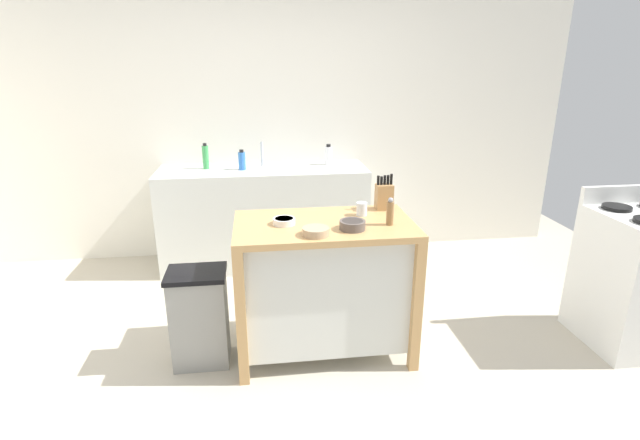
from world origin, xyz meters
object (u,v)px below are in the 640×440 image
bowl_stoneware_deep (352,225)px  bowl_ceramic_small (284,221)px  pepper_grinder (390,212)px  knife_block (384,196)px  drinking_cup (362,209)px  bottle_hand_soap (242,161)px  trash_bin (200,317)px  stove (637,279)px  bottle_spray_cleaner (328,155)px  bowl_ceramic_wide (316,231)px  sink_faucet (262,154)px  bottle_dish_soap (206,157)px  kitchen_island (324,281)px

bowl_stoneware_deep → bowl_ceramic_small: bowl_stoneware_deep is taller
bowl_ceramic_small → pepper_grinder: size_ratio=0.80×
knife_block → drinking_cup: bearing=-147.5°
bottle_hand_soap → trash_bin: bearing=-99.7°
knife_block → drinking_cup: 0.21m
drinking_cup → stove: size_ratio=0.08×
trash_bin → bottle_spray_cleaner: 2.08m
drinking_cup → stove: stove is taller
bowl_stoneware_deep → bowl_ceramic_wide: (-0.23, -0.07, -0.00)m
sink_faucet → bottle_dish_soap: bearing=-171.3°
sink_faucet → bottle_spray_cleaner: 0.62m
sink_faucet → bowl_stoneware_deep: bearing=-74.5°
bowl_stoneware_deep → bowl_ceramic_wide: bearing=-162.7°
stove → bowl_ceramic_small: bearing=175.8°
bowl_stoneware_deep → stove: bearing=-0.8°
pepper_grinder → stove: size_ratio=0.17×
stove → drinking_cup: bearing=171.1°
bowl_ceramic_small → bottle_dish_soap: (-0.61, 1.57, 0.11)m
bottle_hand_soap → stove: (2.62, -1.66, -0.53)m
drinking_cup → bottle_hand_soap: bottle_hand_soap is taller
bowl_stoneware_deep → bottle_dish_soap: (-1.00, 1.72, 0.10)m
pepper_grinder → bottle_dish_soap: size_ratio=0.74×
stove → kitchen_island: bearing=175.3°
bottle_spray_cleaner → bottle_dish_soap: 1.12m
bowl_ceramic_wide → drinking_cup: size_ratio=1.83×
kitchen_island → bowl_ceramic_small: size_ratio=8.07×
trash_bin → stove: bearing=-2.7°
kitchen_island → bowl_ceramic_wide: (-0.08, -0.21, 0.42)m
bottle_spray_cleaner → drinking_cup: bearing=-90.3°
knife_block → bottle_spray_cleaner: (-0.17, 1.39, 0.01)m
knife_block → bottle_dish_soap: size_ratio=1.04×
bowl_ceramic_wide → bottle_hand_soap: bottle_hand_soap is taller
bowl_ceramic_small → bottle_dish_soap: size_ratio=0.59×
sink_faucet → bottle_spray_cleaner: size_ratio=1.15×
pepper_grinder → bottle_hand_soap: size_ratio=0.95×
kitchen_island → pepper_grinder: 0.62m
bottle_spray_cleaner → stove: size_ratio=0.18×
kitchen_island → knife_block: (0.43, 0.23, 0.49)m
trash_bin → bowl_stoneware_deep: bearing=-6.5°
drinking_cup → pepper_grinder: bearing=-57.8°
bowl_ceramic_wide → bottle_hand_soap: size_ratio=0.86×
trash_bin → knife_block: bearing=12.0°
bowl_stoneware_deep → knife_block: bearing=52.1°
kitchen_island → drinking_cup: bearing=23.7°
bowl_ceramic_wide → stove: 2.21m
knife_block → sink_faucet: knife_block is taller
bowl_ceramic_wide → sink_faucet: bearing=98.3°
stove → sink_faucet: bearing=143.2°
bottle_dish_soap → drinking_cup: bearing=-52.7°
bottle_hand_soap → knife_block: bearing=-52.7°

